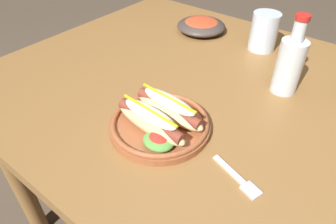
{
  "coord_description": "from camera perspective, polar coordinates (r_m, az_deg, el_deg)",
  "views": [
    {
      "loc": [
        0.32,
        -0.61,
        1.21
      ],
      "look_at": [
        -0.02,
        -0.19,
        0.77
      ],
      "focal_mm": 32.2,
      "sensor_mm": 36.0,
      "label": 1
    }
  ],
  "objects": [
    {
      "name": "fork",
      "position": [
        0.61,
        13.32,
        -12.27
      ],
      "size": [
        0.12,
        0.06,
        0.0
      ],
      "rotation": [
        0.0,
        0.0,
        -0.31
      ],
      "color": "silver",
      "rests_on": "dining_table"
    },
    {
      "name": "water_cup",
      "position": [
        1.05,
        17.72,
        14.3
      ],
      "size": [
        0.09,
        0.09,
        0.12
      ],
      "primitive_type": "cylinder",
      "color": "silver",
      "rests_on": "dining_table"
    },
    {
      "name": "hot_dog_plate",
      "position": [
        0.68,
        -1.57,
        -1.59
      ],
      "size": [
        0.23,
        0.23,
        0.08
      ],
      "color": "#9E5633",
      "rests_on": "dining_table"
    },
    {
      "name": "side_bowl",
      "position": [
        1.15,
        6.31,
        16.0
      ],
      "size": [
        0.18,
        0.18,
        0.05
      ],
      "color": "#423833",
      "rests_on": "dining_table"
    },
    {
      "name": "dining_table",
      "position": [
        0.89,
        8.28,
        -0.68
      ],
      "size": [
        1.27,
        0.98,
        0.74
      ],
      "color": "olive",
      "rests_on": "ground_plane"
    },
    {
      "name": "glass_bottle",
      "position": [
        0.84,
        22.01,
        8.47
      ],
      "size": [
        0.07,
        0.07,
        0.21
      ],
      "color": "silver",
      "rests_on": "dining_table"
    }
  ]
}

